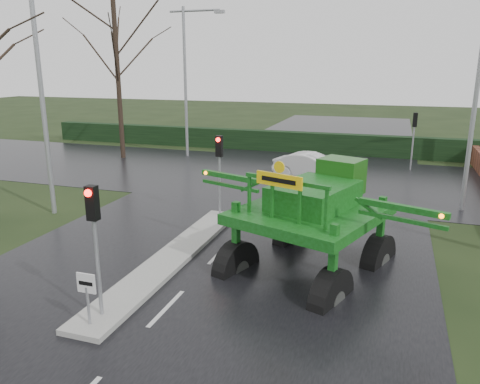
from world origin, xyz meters
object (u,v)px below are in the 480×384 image
(traffic_signal_mid, at_px, (219,159))
(keep_left_sign, at_px, (87,291))
(traffic_signal_near, at_px, (94,223))
(crop_sprayer, at_px, (240,201))
(traffic_signal_far, at_px, (414,128))
(street_light_left_far, at_px, (189,69))
(white_sedan, at_px, (311,179))
(street_light_right, at_px, (471,72))
(street_light_left_near, at_px, (45,72))

(traffic_signal_mid, bearing_deg, keep_left_sign, -90.00)
(traffic_signal_near, xyz_separation_m, crop_sprayer, (2.32, 4.18, -0.39))
(traffic_signal_far, distance_m, street_light_left_far, 15.08)
(white_sedan, bearing_deg, crop_sprayer, -165.91)
(traffic_signal_near, height_order, crop_sprayer, crop_sprayer)
(traffic_signal_far, relative_size, street_light_left_far, 0.35)
(traffic_signal_near, distance_m, street_light_right, 16.46)
(traffic_signal_mid, bearing_deg, street_light_left_far, 118.86)
(traffic_signal_near, xyz_separation_m, street_light_left_far, (-6.89, 21.01, 3.40))
(traffic_signal_near, bearing_deg, traffic_signal_mid, 90.00)
(traffic_signal_mid, xyz_separation_m, street_light_left_far, (-6.89, 12.51, 3.40))
(traffic_signal_near, height_order, street_light_right, street_light_right)
(traffic_signal_near, bearing_deg, street_light_right, 53.87)
(keep_left_sign, relative_size, traffic_signal_mid, 0.38)
(white_sedan, bearing_deg, street_light_left_near, 151.08)
(traffic_signal_far, relative_size, street_light_left_near, 0.35)
(street_light_left_near, xyz_separation_m, street_light_right, (16.39, 6.00, 0.00))
(keep_left_sign, relative_size, traffic_signal_near, 0.38)
(traffic_signal_near, relative_size, street_light_left_near, 0.35)
(white_sedan, bearing_deg, keep_left_sign, -173.44)
(street_light_left_near, bearing_deg, street_light_left_far, 90.00)
(traffic_signal_far, height_order, street_light_left_far, street_light_left_far)
(street_light_left_near, bearing_deg, traffic_signal_near, -45.47)
(traffic_signal_mid, bearing_deg, white_sedan, 73.90)
(keep_left_sign, bearing_deg, white_sedan, 82.09)
(crop_sprayer, bearing_deg, traffic_signal_mid, 137.89)
(keep_left_sign, xyz_separation_m, traffic_signal_mid, (0.00, 8.99, 1.53))
(keep_left_sign, height_order, street_light_right, street_light_right)
(street_light_right, relative_size, street_light_left_far, 1.00)
(traffic_signal_far, height_order, street_light_right, street_light_right)
(crop_sprayer, xyz_separation_m, white_sedan, (0.09, 12.67, -2.20))
(traffic_signal_mid, height_order, street_light_left_near, street_light_left_near)
(traffic_signal_near, xyz_separation_m, traffic_signal_far, (7.80, 21.02, 0.00))
(keep_left_sign, height_order, traffic_signal_far, traffic_signal_far)
(traffic_signal_near, relative_size, street_light_right, 0.35)
(keep_left_sign, relative_size, street_light_left_near, 0.14)
(white_sedan, bearing_deg, street_light_left_far, 80.40)
(street_light_left_near, height_order, street_light_left_far, same)
(street_light_right, relative_size, crop_sprayer, 1.26)
(traffic_signal_far, bearing_deg, street_light_left_near, 43.63)
(keep_left_sign, distance_m, street_light_left_far, 23.11)
(keep_left_sign, distance_m, street_light_left_near, 11.32)
(street_light_left_near, xyz_separation_m, street_light_left_far, (0.00, 14.00, 0.00))
(crop_sprayer, height_order, white_sedan, crop_sprayer)
(street_light_right, height_order, crop_sprayer, street_light_right)
(traffic_signal_near, relative_size, traffic_signal_mid, 1.00)
(traffic_signal_near, distance_m, street_light_left_far, 22.37)
(traffic_signal_far, relative_size, crop_sprayer, 0.45)
(street_light_left_far, xyz_separation_m, crop_sprayer, (9.22, -16.83, -3.79))
(street_light_left_near, bearing_deg, street_light_right, 20.11)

